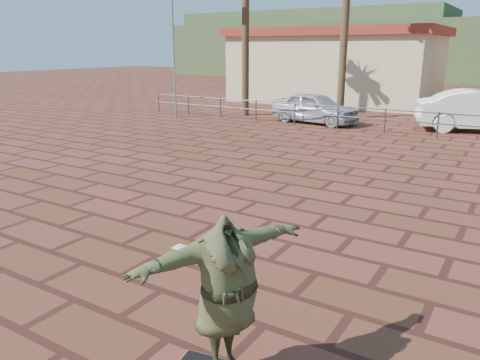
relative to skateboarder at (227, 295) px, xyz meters
The scene contains 8 objects.
ground 4.49m from the skateboarder, 126.77° to the left, with size 120.00×120.00×0.00m, color brown.
paint_stripe 3.16m from the skateboarder, 129.77° to the left, with size 1.40×0.22×0.01m, color white.
guardrail 15.74m from the skateboarder, 99.61° to the left, with size 24.06×0.06×1.00m.
flagpole 19.51m from the skateboarder, 130.74° to the left, with size 1.30×0.10×8.00m.
building_west 26.96m from the skateboarder, 108.68° to the left, with size 12.60×7.60×4.50m.
hill_back 64.48m from the skateboarder, 112.48° to the left, with size 35.00×14.00×8.00m, color #384C28.
skateboarder is the anchor object (origin of this frame).
car_silver 17.61m from the skateboarder, 110.28° to the left, with size 1.65×4.09×1.39m, color #ADB0B4.
Camera 1 is at (4.95, -6.99, 3.34)m, focal length 35.00 mm.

